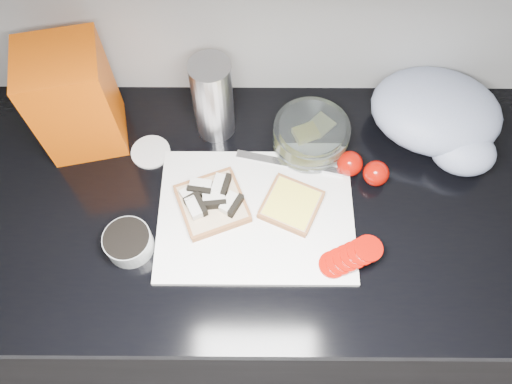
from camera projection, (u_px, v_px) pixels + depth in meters
base_cabinet at (267, 272)px, 1.47m from camera, size 3.50×0.60×0.86m
countertop at (272, 204)px, 1.07m from camera, size 3.50×0.64×0.04m
cutting_board at (256, 215)px, 1.03m from camera, size 0.40×0.30×0.01m
bread_left at (211, 202)px, 1.02m from camera, size 0.17×0.17×0.04m
bread_right at (291, 205)px, 1.02m from camera, size 0.15×0.15×0.02m
tomato_slices at (351, 257)px, 0.96m from camera, size 0.14×0.10×0.03m
knife at (304, 166)px, 1.07m from camera, size 0.23×0.07×0.01m
seed_tub at (128, 242)px, 0.98m from camera, size 0.09×0.09×0.05m
tub_lid at (151, 152)px, 1.10m from camera, size 0.11×0.11×0.01m
glass_bowl at (311, 136)px, 1.08m from camera, size 0.16×0.16×0.07m
bread_bag at (74, 100)px, 1.02m from camera, size 0.19×0.18×0.25m
steel_canister at (213, 99)px, 1.05m from camera, size 0.09×0.09×0.20m
grocery_bag at (440, 117)px, 1.08m from camera, size 0.33×0.30×0.12m
whole_tomatoes at (363, 168)px, 1.05m from camera, size 0.11×0.08×0.06m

